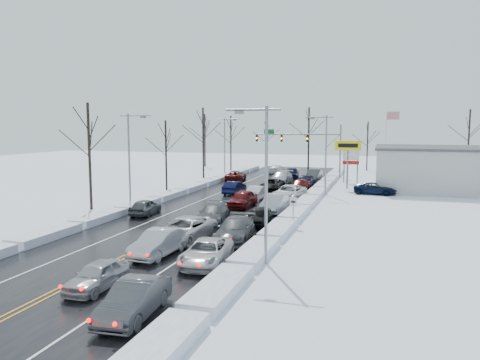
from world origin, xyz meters
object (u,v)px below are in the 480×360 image
(traffic_signal_mast, at_px, (307,141))
(oncoming_car_0, at_px, (234,194))
(queued_car_0, at_px, (98,289))
(flagpole, at_px, (387,138))
(dealership_building, at_px, (463,169))
(tires_plus_sign, at_px, (348,149))

(traffic_signal_mast, height_order, oncoming_car_0, traffic_signal_mast)
(traffic_signal_mast, relative_size, queued_car_0, 3.32)
(flagpole, distance_m, oncoming_car_0, 28.68)
(queued_car_0, bearing_deg, oncoming_car_0, 96.51)
(dealership_building, bearing_deg, flagpole, 126.27)
(traffic_signal_mast, distance_m, queued_car_0, 52.87)
(queued_car_0, relative_size, oncoming_car_0, 0.90)
(traffic_signal_mast, xyz_separation_m, flagpole, (11.72, 2.01, 0.45))
(dealership_building, bearing_deg, queued_car_0, -117.62)
(flagpole, height_order, queued_car_0, flagpole)
(flagpole, bearing_deg, traffic_signal_mast, -170.27)
(tires_plus_sign, height_order, oncoming_car_0, tires_plus_sign)
(tires_plus_sign, bearing_deg, oncoming_car_0, -145.07)
(tires_plus_sign, relative_size, queued_car_0, 1.50)
(traffic_signal_mast, distance_m, dealership_building, 23.01)
(traffic_signal_mast, xyz_separation_m, tires_plus_sign, (7.05, -12.00, -0.49))
(traffic_signal_mast, xyz_separation_m, queued_car_0, (-1.75, -52.56, -5.48))
(traffic_signal_mast, height_order, queued_car_0, traffic_signal_mast)
(flagpole, bearing_deg, tires_plus_sign, -108.44)
(queued_car_0, distance_m, oncoming_car_0, 32.26)
(dealership_building, height_order, queued_car_0, dealership_building)
(tires_plus_sign, distance_m, flagpole, 14.79)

